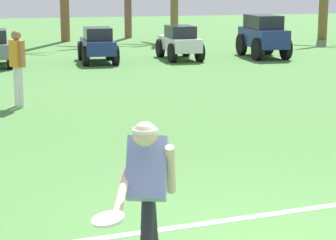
# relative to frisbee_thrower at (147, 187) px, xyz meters

# --- Properties ---
(field_line_paint) EXTENTS (26.38, 2.40, 0.01)m
(field_line_paint) POSITION_rel_frisbee_thrower_xyz_m (1.11, 0.99, -0.79)
(field_line_paint) COLOR white
(field_line_paint) RESTS_ON ground_plane
(frisbee_thrower) EXTENTS (0.70, 1.02, 1.40)m
(frisbee_thrower) POSITION_rel_frisbee_thrower_xyz_m (0.00, 0.00, 0.00)
(frisbee_thrower) COLOR #23232D
(frisbee_thrower) RESTS_ON ground_plane
(frisbee_in_flight) EXTENTS (0.31, 0.31, 0.07)m
(frisbee_in_flight) POSITION_rel_frisbee_thrower_xyz_m (-0.48, -0.69, 0.01)
(frisbee_in_flight) COLOR white
(teammate_near_sideline) EXTENTS (0.31, 0.48, 1.56)m
(teammate_near_sideline) POSITION_rel_frisbee_thrower_xyz_m (-0.63, 8.23, 0.15)
(teammate_near_sideline) COLOR silver
(teammate_near_sideline) RESTS_ON ground_plane
(parked_car_slot_e) EXTENTS (1.20, 2.25, 1.10)m
(parked_car_slot_e) POSITION_rel_frisbee_thrower_xyz_m (2.18, 15.02, -0.23)
(parked_car_slot_e) COLOR navy
(parked_car_slot_e) RESTS_ON ground_plane
(parked_car_slot_f) EXTENTS (1.11, 2.21, 1.10)m
(parked_car_slot_f) POSITION_rel_frisbee_thrower_xyz_m (4.89, 15.13, -0.23)
(parked_car_slot_f) COLOR silver
(parked_car_slot_f) RESTS_ON ground_plane
(parked_car_slot_g) EXTENTS (1.28, 2.40, 1.40)m
(parked_car_slot_g) POSITION_rel_frisbee_thrower_xyz_m (7.75, 14.94, -0.05)
(parked_car_slot_g) COLOR navy
(parked_car_slot_g) RESTS_ON ground_plane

